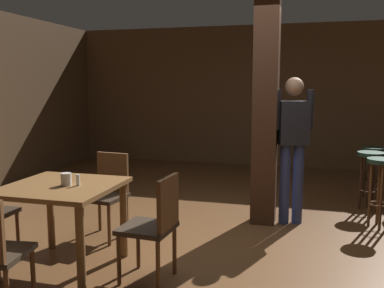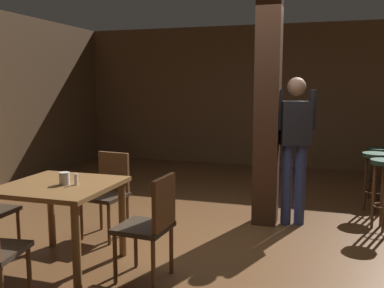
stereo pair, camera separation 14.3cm
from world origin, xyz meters
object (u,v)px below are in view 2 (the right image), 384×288
object	(u,v)px
napkin_cup	(64,178)
bar_stool_far	(379,161)
dining_table	(61,198)
chair_east	(152,222)
bar_stool_mid	(376,168)
chair_north	(108,190)
standing_person	(295,140)
salt_shaker	(76,179)

from	to	relation	value
napkin_cup	bar_stool_far	bearing A→B (deg)	49.04
dining_table	chair_east	xyz separation A→B (m)	(0.87, -0.00, -0.13)
chair_east	bar_stool_far	distance (m)	3.96
bar_stool_mid	chair_east	bearing A→B (deg)	-126.61
chair_north	bar_stool_far	world-z (taller)	chair_north
chair_north	bar_stool_far	size ratio (longest dim) A/B	1.20
standing_person	bar_stool_far	xyz separation A→B (m)	(1.09, 1.51, -0.45)
bar_stool_far	chair_east	bearing A→B (deg)	-122.13
chair_north	bar_stool_far	xyz separation A→B (m)	(2.98, 2.47, 0.04)
standing_person	napkin_cup	bearing A→B (deg)	-134.67
salt_shaker	bar_stool_mid	world-z (taller)	salt_shaker
chair_east	bar_stool_mid	distance (m)	3.34
bar_stool_far	dining_table	bearing A→B (deg)	-131.61
dining_table	chair_north	world-z (taller)	chair_north
bar_stool_mid	dining_table	bearing A→B (deg)	-136.90
dining_table	napkin_cup	xyz separation A→B (m)	(0.05, -0.01, 0.19)
chair_east	bar_stool_far	size ratio (longest dim) A/B	1.20
chair_north	bar_stool_mid	world-z (taller)	chair_north
napkin_cup	bar_stool_far	xyz separation A→B (m)	(2.92, 3.36, -0.28)
bar_stool_far	napkin_cup	bearing A→B (deg)	-130.96
standing_person	bar_stool_mid	xyz separation A→B (m)	(0.97, 0.83, -0.43)
salt_shaker	bar_stool_far	xyz separation A→B (m)	(2.81, 3.34, -0.27)
salt_shaker	bar_stool_mid	size ratio (longest dim) A/B	0.13
chair_east	bar_stool_far	bearing A→B (deg)	57.87
napkin_cup	standing_person	world-z (taller)	standing_person
chair_east	napkin_cup	distance (m)	0.87
bar_stool_far	bar_stool_mid	bearing A→B (deg)	-99.68
standing_person	bar_stool_far	bearing A→B (deg)	54.24
bar_stool_mid	bar_stool_far	distance (m)	0.68
dining_table	standing_person	size ratio (longest dim) A/B	0.54
standing_person	bar_stool_mid	size ratio (longest dim) A/B	2.24
dining_table	napkin_cup	world-z (taller)	napkin_cup
napkin_cup	bar_stool_mid	bearing A→B (deg)	43.81
dining_table	salt_shaker	bearing A→B (deg)	0.98
dining_table	chair_east	world-z (taller)	chair_east
dining_table	bar_stool_mid	xyz separation A→B (m)	(2.86, 2.68, -0.07)
napkin_cup	salt_shaker	xyz separation A→B (m)	(0.10, 0.02, -0.01)
dining_table	napkin_cup	distance (m)	0.19
salt_shaker	chair_north	bearing A→B (deg)	100.89
chair_east	salt_shaker	xyz separation A→B (m)	(-0.71, 0.01, 0.31)
napkin_cup	salt_shaker	size ratio (longest dim) A/B	1.11
dining_table	napkin_cup	bearing A→B (deg)	-14.41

